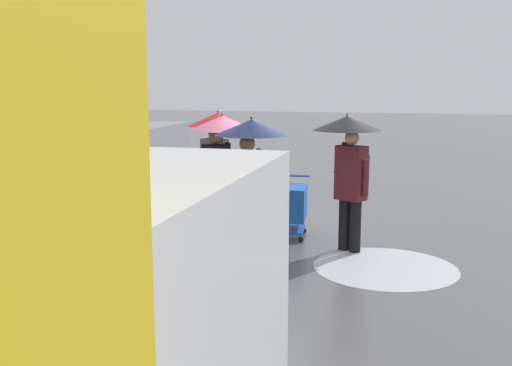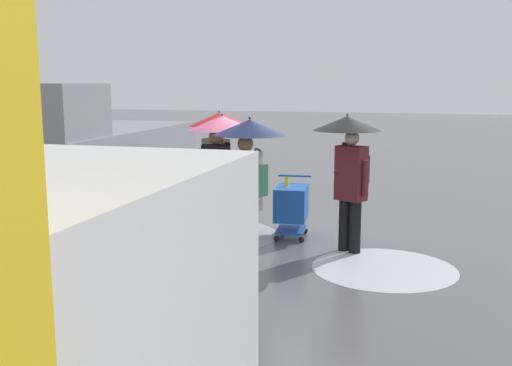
# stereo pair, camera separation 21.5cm
# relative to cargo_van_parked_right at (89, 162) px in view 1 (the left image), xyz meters

# --- Properties ---
(ground_plane) EXTENTS (90.00, 90.00, 0.00)m
(ground_plane) POSITION_rel_cargo_van_parked_right_xyz_m (-3.85, 0.03, -1.18)
(ground_plane) COLOR #5B5B5E
(slush_patch_near_cluster) EXTENTS (2.51, 2.51, 0.01)m
(slush_patch_near_cluster) POSITION_rel_cargo_van_parked_right_xyz_m (-2.26, 0.10, -1.18)
(slush_patch_near_cluster) COLOR #999BA0
(slush_patch_near_cluster) RESTS_ON ground
(slush_patch_under_van) EXTENTS (2.05, 2.05, 0.01)m
(slush_patch_under_van) POSITION_rel_cargo_van_parked_right_xyz_m (-5.39, 1.13, -1.18)
(slush_patch_under_van) COLOR silver
(slush_patch_under_van) RESTS_ON ground
(cargo_van_parked_right) EXTENTS (2.40, 5.44, 2.60)m
(cargo_van_parked_right) POSITION_rel_cargo_van_parked_right_xyz_m (0.00, 0.00, 0.00)
(cargo_van_parked_right) COLOR gray
(cargo_van_parked_right) RESTS_ON ground
(shopping_cart_vendor) EXTENTS (0.64, 0.88, 1.04)m
(shopping_cart_vendor) POSITION_rel_cargo_van_parked_right_xyz_m (-3.72, -0.17, -0.61)
(shopping_cart_vendor) COLOR #1951B2
(shopping_cart_vendor) RESTS_ON ground
(hand_dolly_boxes) EXTENTS (0.72, 0.83, 1.32)m
(hand_dolly_boxes) POSITION_rel_cargo_van_parked_right_xyz_m (-2.55, 0.02, -0.57)
(hand_dolly_boxes) COLOR #515156
(hand_dolly_boxes) RESTS_ON ground
(pedestrian_pink_side) EXTENTS (1.04, 1.04, 2.15)m
(pedestrian_pink_side) POSITION_rel_cargo_van_parked_right_xyz_m (-4.75, 0.37, 0.39)
(pedestrian_pink_side) COLOR black
(pedestrian_pink_side) RESTS_ON ground
(pedestrian_black_side) EXTENTS (1.04, 1.04, 2.15)m
(pedestrian_black_side) POSITION_rel_cargo_van_parked_right_xyz_m (-2.80, 0.85, 0.39)
(pedestrian_black_side) COLOR black
(pedestrian_black_side) RESTS_ON ground
(pedestrian_white_side) EXTENTS (1.04, 1.04, 2.15)m
(pedestrian_white_side) POSITION_rel_cargo_van_parked_right_xyz_m (-3.53, 1.63, 0.39)
(pedestrian_white_side) COLOR black
(pedestrian_white_side) RESTS_ON ground
(pedestrian_far_side) EXTENTS (1.04, 1.04, 2.15)m
(pedestrian_far_side) POSITION_rel_cargo_van_parked_right_xyz_m (-2.43, -0.05, 0.39)
(pedestrian_far_side) COLOR black
(pedestrian_far_side) RESTS_ON ground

